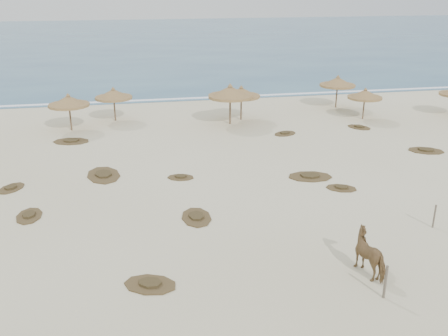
{
  "coord_description": "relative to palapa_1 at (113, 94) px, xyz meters",
  "views": [
    {
      "loc": [
        -4.87,
        -19.57,
        10.44
      ],
      "look_at": [
        -0.13,
        5.0,
        0.94
      ],
      "focal_mm": 40.0,
      "sensor_mm": 36.0,
      "label": 1
    }
  ],
  "objects": [
    {
      "name": "scrub_0",
      "position": [
        -3.8,
        -16.54,
        -2.04
      ],
      "size": [
        1.2,
        1.82,
        0.16
      ],
      "rotation": [
        0.0,
        0.0,
        1.56
      ],
      "color": "brown",
      "rests_on": "ground"
    },
    {
      "name": "foam_line",
      "position": [
        6.07,
        6.61,
        -2.08
      ],
      "size": [
        70.0,
        0.6,
        0.01
      ],
      "primitive_type": "cube",
      "color": "white",
      "rests_on": "ground"
    },
    {
      "name": "palapa_4",
      "position": [
        8.68,
        -2.62,
        0.35
      ],
      "size": [
        3.87,
        3.87,
        3.15
      ],
      "rotation": [
        0.0,
        0.0,
        -0.17
      ],
      "color": "brown",
      "rests_on": "ground"
    },
    {
      "name": "ground",
      "position": [
        6.07,
        -19.39,
        -2.09
      ],
      "size": [
        160.0,
        160.0,
        0.0
      ],
      "primitive_type": "plane",
      "color": "beige",
      "rests_on": "ground"
    },
    {
      "name": "scrub_5",
      "position": [
        19.85,
        -11.41,
        -2.04
      ],
      "size": [
        2.64,
        2.24,
        0.16
      ],
      "rotation": [
        0.0,
        0.0,
        2.73
      ],
      "color": "brown",
      "rests_on": "ground"
    },
    {
      "name": "palapa_1",
      "position": [
        0.0,
        0.0,
        0.0
      ],
      "size": [
        3.66,
        3.66,
        2.69
      ],
      "rotation": [
        0.0,
        0.0,
        0.34
      ],
      "color": "brown",
      "rests_on": "ground"
    },
    {
      "name": "palapa_5",
      "position": [
        18.74,
        0.77,
        0.11
      ],
      "size": [
        3.74,
        3.74,
        2.83
      ],
      "rotation": [
        0.0,
        0.0,
        0.28
      ],
      "color": "brown",
      "rests_on": "ground"
    },
    {
      "name": "scrub_4",
      "position": [
        11.95,
        -16.19,
        -2.04
      ],
      "size": [
        1.9,
        1.63,
        0.16
      ],
      "rotation": [
        0.0,
        0.0,
        2.71
      ],
      "color": "brown",
      "rests_on": "ground"
    },
    {
      "name": "scrub_9",
      "position": [
        3.89,
        -18.17,
        -2.04
      ],
      "size": [
        1.41,
        2.14,
        0.16
      ],
      "rotation": [
        0.0,
        0.0,
        1.59
      ],
      "color": "brown",
      "rests_on": "ground"
    },
    {
      "name": "horse",
      "position": [
        9.72,
        -24.01,
        -1.28
      ],
      "size": [
        1.32,
        2.08,
        1.62
      ],
      "primitive_type": "imported",
      "rotation": [
        0.0,
        0.0,
        3.39
      ],
      "color": "olive",
      "rests_on": "ground"
    },
    {
      "name": "fence_post_near",
      "position": [
        9.46,
        -25.58,
        -1.45
      ],
      "size": [
        0.11,
        0.11,
        1.28
      ],
      "primitive_type": "cylinder",
      "rotation": [
        0.0,
        0.0,
        0.15
      ],
      "color": "#665A4C",
      "rests_on": "ground"
    },
    {
      "name": "fence_post_far",
      "position": [
        14.19,
        -21.11,
        -1.53
      ],
      "size": [
        0.1,
        0.1,
        1.11
      ],
      "primitive_type": "cylinder",
      "rotation": [
        0.0,
        0.0,
        -0.24
      ],
      "color": "#665A4C",
      "rests_on": "ground"
    },
    {
      "name": "palapa_2",
      "position": [
        -3.15,
        -2.08,
        0.06
      ],
      "size": [
        3.87,
        3.87,
        2.77
      ],
      "rotation": [
        0.0,
        0.0,
        0.4
      ],
      "color": "brown",
      "rests_on": "ground"
    },
    {
      "name": "palapa_3",
      "position": [
        9.78,
        -1.57,
        0.05
      ],
      "size": [
        3.03,
        3.03,
        2.75
      ],
      "rotation": [
        0.0,
        0.0,
        -0.03
      ],
      "color": "brown",
      "rests_on": "ground"
    },
    {
      "name": "scrub_8",
      "position": [
        -5.31,
        -12.89,
        -2.04
      ],
      "size": [
        1.77,
        1.97,
        0.16
      ],
      "rotation": [
        0.0,
        0.0,
        1.04
      ],
      "color": "brown",
      "rests_on": "ground"
    },
    {
      "name": "scrub_11",
      "position": [
        1.48,
        -23.28,
        -2.04
      ],
      "size": [
        2.31,
        1.94,
        0.16
      ],
      "rotation": [
        0.0,
        0.0,
        2.75
      ],
      "color": "brown",
      "rests_on": "ground"
    },
    {
      "name": "scrub_6",
      "position": [
        -2.92,
        -5.0,
        -2.04
      ],
      "size": [
        2.72,
        2.03,
        0.16
      ],
      "rotation": [
        0.0,
        0.0,
        2.95
      ],
      "color": "brown",
      "rests_on": "ground"
    },
    {
      "name": "scrub_10",
      "position": [
        17.98,
        -5.5,
        -2.04
      ],
      "size": [
        2.03,
        2.14,
        0.16
      ],
      "rotation": [
        0.0,
        0.0,
        2.23
      ],
      "color": "brown",
      "rests_on": "ground"
    },
    {
      "name": "scrub_7",
      "position": [
        12.02,
        -6.02,
        -2.04
      ],
      "size": [
        2.07,
        1.77,
        0.16
      ],
      "rotation": [
        0.0,
        0.0,
        0.43
      ],
      "color": "brown",
      "rests_on": "ground"
    },
    {
      "name": "scrub_3",
      "position": [
        10.89,
        -14.3,
        -2.04
      ],
      "size": [
        2.7,
        1.97,
        0.16
      ],
      "rotation": [
        0.0,
        0.0,
        2.99
      ],
      "color": "brown",
      "rests_on": "ground"
    },
    {
      "name": "palapa_6",
      "position": [
        19.36,
        -3.2,
        -0.13
      ],
      "size": [
        2.87,
        2.87,
        2.53
      ],
      "rotation": [
        0.0,
        0.0,
        0.07
      ],
      "color": "brown",
      "rests_on": "ground"
    },
    {
      "name": "ocean",
      "position": [
        6.07,
        55.61,
        -2.08
      ],
      "size": [
        200.0,
        100.0,
        0.01
      ],
      "primitive_type": "cube",
      "color": "navy",
      "rests_on": "ground"
    },
    {
      "name": "scrub_2",
      "position": [
        3.72,
        -13.04,
        -2.04
      ],
      "size": [
        1.68,
        1.31,
        0.16
      ],
      "rotation": [
        0.0,
        0.0,
        2.89
      ],
      "color": "brown",
      "rests_on": "ground"
    },
    {
      "name": "scrub_1",
      "position": [
        -0.55,
        -11.86,
        -2.04
      ],
      "size": [
        2.34,
        3.1,
        0.16
      ],
      "rotation": [
        0.0,
        0.0,
        1.77
      ],
      "color": "brown",
      "rests_on": "ground"
    }
  ]
}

